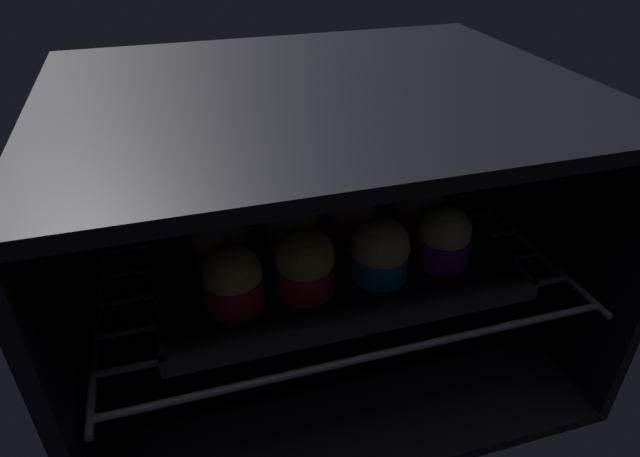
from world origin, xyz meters
TOP-DOWN VIEW (x-y plane):
  - oven_cavity at (0.00, 26.25)cm, footprint 59.00×47.00cm
  - oven_rack at (0.00, 22.00)cm, footprint 54.80×42.00cm
  - baking_tray at (0.00, 22.03)cm, footprint 41.25×32.87cm
  - muffin_row0_col0 at (-12.25, 13.33)cm, footprint 6.46×6.46cm
  - muffin_row0_col1 at (-4.39, 13.28)cm, footprint 6.60×6.60cm
  - muffin_row0_col2 at (4.56, 13.44)cm, footprint 6.72×6.72cm
  - muffin_row0_col3 at (12.87, 14.03)cm, footprint 6.46×6.46cm
  - muffin_row1_col0 at (-12.41, 21.95)cm, footprint 6.94×6.94cm
  - muffin_row1_col1 at (-3.82, 22.31)cm, footprint 7.04×7.04cm
  - muffin_row1_col2 at (4.20, 22.25)cm, footprint 6.46×6.46cm
  - muffin_row1_col3 at (12.91, 22.05)cm, footprint 6.71×6.71cm
  - muffin_row2_col0 at (-12.39, 30.12)cm, footprint 6.91×6.91cm
  - muffin_row2_col1 at (-4.36, 30.22)cm, footprint 6.46×6.46cm
  - muffin_row2_col2 at (3.89, 30.32)cm, footprint 6.68×6.68cm
  - muffin_row2_col3 at (12.72, 30.34)cm, footprint 6.87×6.87cm

SIDE VIEW (x-z plane):
  - oven_rack at x=0.00cm, z-range 13.20..14.00cm
  - baking_tray at x=0.00cm, z-range 13.57..15.77cm
  - oven_cavity at x=0.00cm, z-range -1.50..35.50cm
  - muffin_row0_col0 at x=-12.25cm, z-range 14.77..22.12cm
  - muffin_row2_col2 at x=3.89cm, z-range 14.82..22.14cm
  - muffin_row1_col0 at x=-12.41cm, z-range 14.82..22.28cm
  - muffin_row0_col3 at x=12.87cm, z-range 14.87..22.30cm
  - muffin_row0_col2 at x=4.56cm, z-range 14.85..22.36cm
  - muffin_row2_col0 at x=-12.39cm, z-range 14.71..22.54cm
  - muffin_row1_col2 at x=4.20cm, z-range 14.78..22.59cm
  - muffin_row2_col3 at x=12.72cm, z-range 14.88..22.52cm
  - muffin_row2_col1 at x=-4.36cm, z-range 14.76..22.91cm
  - muffin_row0_col1 at x=-4.39cm, z-range 14.97..22.90cm
  - muffin_row1_col1 at x=-3.82cm, z-range 14.84..23.13cm
  - muffin_row1_col3 at x=12.91cm, z-range 14.97..23.05cm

